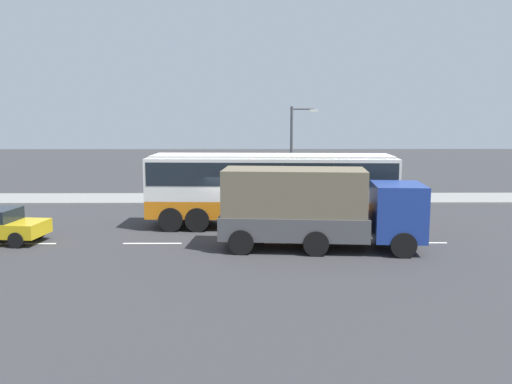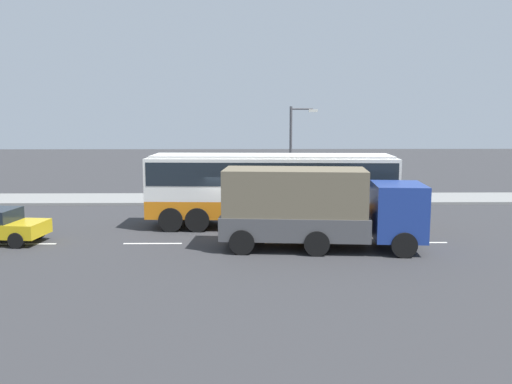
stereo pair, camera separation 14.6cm
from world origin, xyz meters
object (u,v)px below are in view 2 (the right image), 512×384
at_px(cargo_truck, 317,206).
at_px(street_lamp, 294,146).
at_px(pedestrian_near_curb, 347,183).
at_px(coach_bus, 271,182).
at_px(pedestrian_at_crossing, 292,183).

xyz_separation_m(cargo_truck, street_lamp, (0.00, 11.15, 1.71)).
distance_m(pedestrian_near_curb, street_lamp, 4.11).
xyz_separation_m(coach_bus, pedestrian_at_crossing, (1.63, 7.83, -1.02)).
xyz_separation_m(pedestrian_near_curb, pedestrian_at_crossing, (-3.32, 0.16, -0.03)).
height_order(coach_bus, street_lamp, street_lamp).
bearing_deg(pedestrian_near_curb, coach_bus, -109.96).
relative_size(coach_bus, street_lamp, 2.07).
height_order(coach_bus, pedestrian_near_curb, coach_bus).
bearing_deg(street_lamp, cargo_truck, -90.02).
height_order(cargo_truck, street_lamp, street_lamp).
bearing_deg(coach_bus, pedestrian_near_curb, 59.86).
distance_m(coach_bus, street_lamp, 7.22).
height_order(pedestrian_near_curb, pedestrian_at_crossing, pedestrian_near_curb).
xyz_separation_m(cargo_truck, pedestrian_at_crossing, (0.01, 12.06, -0.60)).
distance_m(coach_bus, cargo_truck, 4.55).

